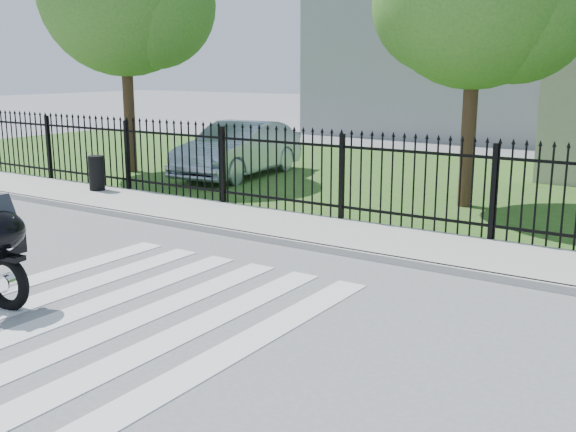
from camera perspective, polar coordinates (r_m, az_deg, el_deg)
The scene contains 9 objects.
ground at distance 8.97m, azimuth -14.61°, elevation -7.97°, with size 120.00×120.00×0.00m, color slate.
crosswalk at distance 8.97m, azimuth -14.61°, elevation -7.93°, with size 5.00×5.50×0.01m, color silver, non-canonical shape.
sidewalk at distance 12.67m, azimuth 2.31°, elevation -1.26°, with size 40.00×2.00×0.12m, color #ADAAA3.
curb at distance 11.86m, azimuth -0.19°, elevation -2.22°, with size 40.00×0.12×0.12m, color #ADAAA3.
grass_strip at distance 18.91m, azimuth 13.36°, elevation 2.86°, with size 40.00×12.00×0.02m, color #24521C.
iron_fence at distance 13.36m, azimuth 4.57°, elevation 3.12°, with size 26.00×0.04×1.80m.
building_tall at distance 33.03m, azimuth 17.64°, elevation 17.06°, with size 15.00×10.00×12.00m, color gray.
parked_car at distance 19.19m, azimuth -4.20°, elevation 5.65°, with size 1.63×4.66×1.54m, color #98A8BF.
litter_bin at distance 17.10m, azimuth -15.91°, elevation 3.52°, with size 0.37×0.37×0.84m, color black.
Camera 1 is at (6.34, -5.55, 3.08)m, focal length 42.00 mm.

